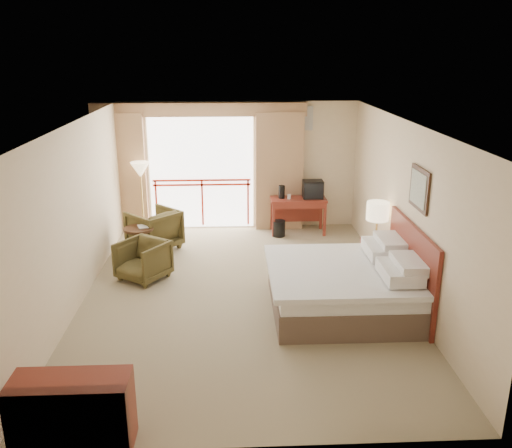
{
  "coord_description": "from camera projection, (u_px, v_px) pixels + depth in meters",
  "views": [
    {
      "loc": [
        -0.18,
        -7.88,
        3.72
      ],
      "look_at": [
        0.22,
        0.4,
        1.04
      ],
      "focal_mm": 38.0,
      "sensor_mm": 36.0,
      "label": 1
    }
  ],
  "objects": [
    {
      "name": "valance",
      "position": [
        199.0,
        109.0,
        11.03
      ],
      "size": [
        4.4,
        0.22,
        0.28
      ],
      "primitive_type": "cube",
      "color": "#9A6E4A",
      "rests_on": "wall_back"
    },
    {
      "name": "wall_left",
      "position": [
        76.0,
        215.0,
        8.11
      ],
      "size": [
        0.0,
        7.0,
        7.0
      ],
      "primitive_type": "plane",
      "rotation": [
        1.57,
        0.0,
        1.57
      ],
      "color": "beige",
      "rests_on": "ground"
    },
    {
      "name": "coffee_maker",
      "position": [
        282.0,
        192.0,
        11.25
      ],
      "size": [
        0.15,
        0.15,
        0.28
      ],
      "primitive_type": "cylinder",
      "rotation": [
        0.0,
        0.0,
        0.22
      ],
      "color": "black",
      "rests_on": "desk"
    },
    {
      "name": "phone",
      "position": [
        376.0,
        243.0,
        9.01
      ],
      "size": [
        0.21,
        0.18,
        0.09
      ],
      "primitive_type": "cube",
      "rotation": [
        0.0,
        0.0,
        0.12
      ],
      "color": "black",
      "rests_on": "nightstand"
    },
    {
      "name": "balcony_door",
      "position": [
        202.0,
        173.0,
        11.54
      ],
      "size": [
        2.4,
        0.0,
        2.4
      ],
      "primitive_type": "plane",
      "rotation": [
        1.57,
        0.0,
        0.0
      ],
      "color": "white",
      "rests_on": "wall_back"
    },
    {
      "name": "book",
      "position": [
        138.0,
        228.0,
        9.92
      ],
      "size": [
        0.26,
        0.29,
        0.02
      ],
      "primitive_type": "imported",
      "rotation": [
        0.0,
        0.0,
        0.35
      ],
      "color": "white",
      "rests_on": "side_table"
    },
    {
      "name": "bed",
      "position": [
        345.0,
        286.0,
        8.02
      ],
      "size": [
        2.13,
        2.06,
        0.97
      ],
      "color": "brown",
      "rests_on": "floor"
    },
    {
      "name": "armchair_far",
      "position": [
        155.0,
        248.0,
        10.62
      ],
      "size": [
        1.2,
        1.2,
        0.78
      ],
      "primitive_type": "imported",
      "rotation": [
        0.0,
        0.0,
        -2.35
      ],
      "color": "#40371A",
      "rests_on": "floor"
    },
    {
      "name": "framed_art",
      "position": [
        419.0,
        189.0,
        7.61
      ],
      "size": [
        0.04,
        0.72,
        0.6
      ],
      "color": "black",
      "rests_on": "wall_right"
    },
    {
      "name": "ceiling",
      "position": [
        242.0,
        123.0,
        7.81
      ],
      "size": [
        7.0,
        7.0,
        0.0
      ],
      "primitive_type": "plane",
      "rotation": [
        3.14,
        0.0,
        0.0
      ],
      "color": "white",
      "rests_on": "wall_back"
    },
    {
      "name": "nightstand",
      "position": [
        375.0,
        259.0,
        9.27
      ],
      "size": [
        0.44,
        0.52,
        0.61
      ],
      "primitive_type": "cube",
      "rotation": [
        0.0,
        0.0,
        0.03
      ],
      "color": "maroon",
      "rests_on": "floor"
    },
    {
      "name": "wall_back",
      "position": [
        239.0,
        166.0,
        11.55
      ],
      "size": [
        5.0,
        0.0,
        5.0
      ],
      "primitive_type": "plane",
      "rotation": [
        1.57,
        0.0,
        0.0
      ],
      "color": "beige",
      "rests_on": "ground"
    },
    {
      "name": "wastebasket",
      "position": [
        279.0,
        228.0,
        11.26
      ],
      "size": [
        0.31,
        0.31,
        0.33
      ],
      "primitive_type": "cylinder",
      "rotation": [
        0.0,
        0.0,
        0.16
      ],
      "color": "black",
      "rests_on": "floor"
    },
    {
      "name": "wall_front",
      "position": [
        252.0,
        324.0,
        4.9
      ],
      "size": [
        5.0,
        0.0,
        5.0
      ],
      "primitive_type": "plane",
      "rotation": [
        -1.57,
        0.0,
        0.0
      ],
      "color": "beige",
      "rests_on": "ground"
    },
    {
      "name": "balcony_railing",
      "position": [
        202.0,
        191.0,
        11.64
      ],
      "size": [
        2.09,
        0.03,
        1.02
      ],
      "color": "red",
      "rests_on": "wall_back"
    },
    {
      "name": "side_table",
      "position": [
        139.0,
        238.0,
        9.98
      ],
      "size": [
        0.55,
        0.55,
        0.59
      ],
      "rotation": [
        0.0,
        0.0,
        0.01
      ],
      "color": "black",
      "rests_on": "floor"
    },
    {
      "name": "headboard",
      "position": [
        411.0,
        268.0,
        7.98
      ],
      "size": [
        0.06,
        2.1,
        1.3
      ],
      "primitive_type": "cube",
      "color": "maroon",
      "rests_on": "wall_right"
    },
    {
      "name": "floor_lamp",
      "position": [
        140.0,
        173.0,
        11.03
      ],
      "size": [
        0.39,
        0.39,
        1.54
      ],
      "rotation": [
        0.0,
        0.0,
        -0.11
      ],
      "color": "tan",
      "rests_on": "floor"
    },
    {
      "name": "armchair_near",
      "position": [
        144.0,
        279.0,
        9.21
      ],
      "size": [
        1.02,
        1.02,
        0.68
      ],
      "primitive_type": "imported",
      "rotation": [
        0.0,
        0.0,
        -0.61
      ],
      "color": "#40371A",
      "rests_on": "floor"
    },
    {
      "name": "desk",
      "position": [
        298.0,
        205.0,
        11.4
      ],
      "size": [
        1.16,
        0.56,
        0.76
      ],
      "rotation": [
        0.0,
        0.0,
        -0.05
      ],
      "color": "maroon",
      "rests_on": "floor"
    },
    {
      "name": "wall_right",
      "position": [
        405.0,
        211.0,
        8.34
      ],
      "size": [
        0.0,
        7.0,
        7.0
      ],
      "primitive_type": "plane",
      "rotation": [
        1.57,
        0.0,
        -1.57
      ],
      "color": "beige",
      "rests_on": "ground"
    },
    {
      "name": "table_lamp",
      "position": [
        378.0,
        212.0,
        9.06
      ],
      "size": [
        0.38,
        0.38,
        0.66
      ],
      "rotation": [
        0.0,
        0.0,
        -0.27
      ],
      "color": "tan",
      "rests_on": "nightstand"
    },
    {
      "name": "dresser",
      "position": [
        72.0,
        414.0,
        5.21
      ],
      "size": [
        1.14,
        0.48,
        0.76
      ],
      "rotation": [
        0.0,
        0.0,
        0.02
      ],
      "color": "maroon",
      "rests_on": "floor"
    },
    {
      "name": "floor",
      "position": [
        244.0,
        294.0,
        8.64
      ],
      "size": [
        7.0,
        7.0,
        0.0
      ],
      "primitive_type": "plane",
      "color": "gray",
      "rests_on": "ground"
    },
    {
      "name": "tv",
      "position": [
        313.0,
        189.0,
        11.25
      ],
      "size": [
        0.41,
        0.33,
        0.38
      ],
      "rotation": [
        0.0,
        0.0,
        -0.13
      ],
      "color": "black",
      "rests_on": "desk"
    },
    {
      "name": "cup",
      "position": [
        289.0,
        197.0,
        11.23
      ],
      "size": [
        0.08,
        0.08,
        0.1
      ],
      "primitive_type": "cylinder",
      "rotation": [
        0.0,
        0.0,
        0.22
      ],
      "color": "white",
      "rests_on": "desk"
    },
    {
      "name": "curtain_right",
      "position": [
        279.0,
        171.0,
        11.48
      ],
      "size": [
        1.0,
        0.26,
        2.5
      ],
      "primitive_type": "cube",
      "color": "#9A6E4A",
      "rests_on": "wall_back"
    },
    {
      "name": "curtain_left",
      "position": [
        122.0,
        173.0,
        11.33
      ],
      "size": [
        1.0,
        0.26,
        2.5
      ],
      "primitive_type": "cube",
      "color": "#9A6E4A",
      "rests_on": "wall_back"
    },
    {
      "name": "hvac_vent",
      "position": [
        301.0,
        118.0,
        11.27
      ],
      "size": [
        0.5,
        0.04,
        0.5
      ],
      "primitive_type": "cube",
      "color": "silver",
      "rests_on": "wall_back"
    }
  ]
}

